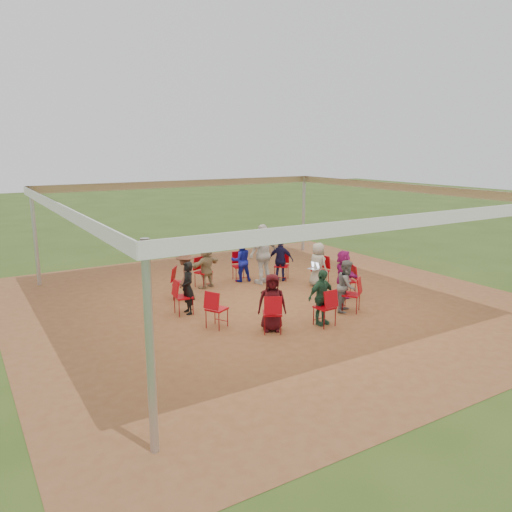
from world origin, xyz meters
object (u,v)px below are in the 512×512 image
chair_9 (351,295)px  chair_7 (272,313)px  chair_5 (183,297)px  person_seated_3 (206,266)px  person_seated_0 (318,265)px  person_seated_4 (185,276)px  chair_1 (282,266)px  person_seated_1 (281,260)px  chair_8 (325,307)px  chair_0 (320,271)px  chair_6 (217,309)px  person_seated_9 (343,274)px  person_seated_5 (188,288)px  person_seated_2 (241,260)px  chair_4 (181,283)px  person_seated_7 (321,297)px  chair_2 (240,266)px  standing_person (263,254)px  person_seated_6 (272,302)px  chair_3 (203,272)px  cable_coil (266,293)px  person_seated_8 (347,286)px  laptop (314,267)px  chair_10 (347,281)px

chair_9 → chair_7: bearing=147.3°
chair_5 → person_seated_3: bearing=144.9°
chair_7 → chair_9: 2.52m
person_seated_0 → person_seated_4: size_ratio=1.00×
chair_1 → person_seated_1: (-0.08, -0.08, 0.22)m
chair_7 → chair_8: 1.31m
chair_0 → chair_6: (-4.33, -1.61, 0.00)m
person_seated_9 → person_seated_5: bearing=98.2°
person_seated_2 → chair_1: bearing=168.8°
chair_4 → person_seated_7: bearing=66.1°
chair_2 → standing_person: bearing=134.1°
chair_0 → person_seated_9: (-0.21, -1.27, 0.22)m
chair_8 → person_seated_6: size_ratio=0.68×
chair_9 → person_seated_3: (-2.17, 3.95, 0.22)m
chair_7 → standing_person: bearing=89.2°
chair_3 → chair_0: bearing=130.9°
chair_3 → person_seated_5: (-1.40, -2.03, 0.22)m
cable_coil → person_seated_3: bearing=129.9°
chair_9 → person_seated_5: (-3.60, 2.03, 0.22)m
person_seated_4 → person_seated_6: bearing=49.1°
person_seated_1 → person_seated_8: 3.35m
chair_2 → laptop: chair_2 is taller
chair_5 → person_seated_5: bearing=90.0°
chair_1 → chair_3: bearing=32.7°
person_seated_0 → standing_person: size_ratio=0.72×
person_seated_2 → standing_person: 0.79m
chair_7 → person_seated_5: 2.47m
chair_4 → person_seated_3: (1.10, 0.67, 0.22)m
chair_4 → chair_2: bearing=147.3°
chair_7 → cable_coil: (1.55, 2.69, -0.43)m
person_seated_5 → cable_coil: person_seated_5 is taller
chair_4 → person_seated_6: size_ratio=0.68×
chair_10 → person_seated_8: (-0.86, -0.96, 0.22)m
chair_4 → person_seated_4: size_ratio=0.68×
chair_2 → person_seated_5: person_seated_5 is taller
person_seated_3 → chair_8: bearing=81.6°
person_seated_0 → laptop: (-0.16, -0.03, -0.04)m
chair_0 → chair_1: same height
chair_7 → person_seated_5: bearing=144.9°
chair_5 → standing_person: (3.26, 1.41, 0.48)m
chair_2 → person_seated_4: bearing=35.1°
chair_6 → chair_3: bearing=130.9°
chair_1 → person_seated_1: size_ratio=0.68×
chair_0 → chair_1: (-0.63, 1.16, 0.00)m
chair_6 → person_seated_6: bearing=21.5°
chair_1 → chair_9: 3.53m
person_seated_2 → person_seated_8: size_ratio=1.00×
person_seated_1 → person_seated_3: (-2.34, 0.51, 0.00)m
chair_8 → chair_6: bearing=147.3°
person_seated_3 → person_seated_6: size_ratio=1.00×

